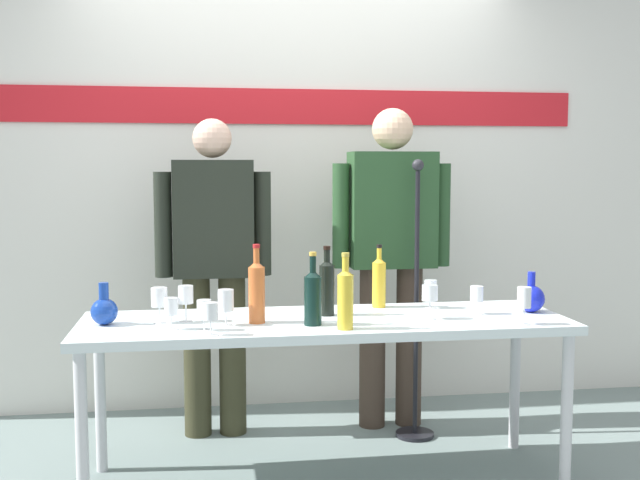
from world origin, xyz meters
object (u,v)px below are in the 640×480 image
wine_bottle_0 (313,295)px  wine_glass_left_4 (211,312)px  presenter_left (214,257)px  microphone_stand (416,347)px  wine_glass_left_2 (204,309)px  wine_bottle_1 (345,296)px  wine_glass_right_0 (524,298)px  wine_glass_right_1 (477,295)px  wine_glass_right_2 (430,294)px  wine_glass_right_3 (431,289)px  decanter_blue_right (531,298)px  wine_bottle_4 (327,285)px  wine_bottle_2 (379,281)px  wine_glass_left_1 (159,298)px  display_table (325,332)px  wine_glass_left_3 (226,301)px  presenter_right (392,244)px  wine_glass_left_0 (186,295)px  wine_glass_left_5 (171,307)px  decanter_blue_left (104,310)px  wine_bottle_3 (257,290)px

wine_bottle_0 → wine_glass_left_4: bearing=-161.9°
presenter_left → microphone_stand: size_ratio=1.14×
presenter_left → wine_glass_left_2: presenter_left is taller
wine_bottle_1 → wine_glass_left_4: wine_bottle_1 is taller
wine_glass_right_0 → wine_glass_right_1: 0.28m
wine_glass_right_2 → wine_glass_right_3: bearing=72.4°
wine_glass_left_2 → wine_glass_right_3: (1.05, 0.34, 0.00)m
decanter_blue_right → wine_glass_right_2: decanter_blue_right is taller
wine_bottle_4 → microphone_stand: size_ratio=0.22×
wine_bottle_2 → wine_glass_left_2: 0.92m
wine_glass_left_1 → presenter_left: bearing=70.9°
presenter_left → wine_glass_left_1: 0.74m
presenter_left → wine_bottle_1: size_ratio=5.22×
display_table → wine_bottle_0: 0.24m
wine_bottle_2 → wine_glass_right_3: size_ratio=2.23×
wine_glass_left_1 → wine_glass_left_2: wine_glass_left_1 is taller
wine_glass_left_3 → presenter_right: bearing=40.9°
decanter_blue_right → wine_glass_left_0: 1.56m
wine_bottle_1 → wine_glass_left_5: wine_bottle_1 is taller
wine_bottle_1 → wine_glass_left_0: bearing=158.5°
wine_bottle_2 → wine_glass_left_5: size_ratio=2.27×
wine_bottle_2 → wine_glass_left_3: wine_bottle_2 is taller
wine_glass_left_1 → decanter_blue_right: bearing=-0.0°
decanter_blue_left → presenter_right: (1.41, 0.69, 0.19)m
wine_bottle_2 → wine_glass_right_3: (0.23, -0.06, -0.03)m
wine_bottle_3 → wine_bottle_4: wine_bottle_3 is taller
wine_bottle_1 → wine_glass_left_1: 0.80m
display_table → presenter_left: (-0.47, 0.70, 0.26)m
wine_bottle_2 → decanter_blue_right: bearing=-19.0°
presenter_right → wine_glass_left_3: 1.21m
wine_glass_right_3 → microphone_stand: microphone_stand is taller
decanter_blue_right → wine_glass_left_4: decanter_blue_right is taller
presenter_left → wine_bottle_1: bearing=-61.0°
decanter_blue_left → decanter_blue_right: size_ratio=0.96×
wine_bottle_0 → wine_glass_right_1: 0.78m
decanter_blue_left → wine_glass_right_3: decanter_blue_left is taller
decanter_blue_right → wine_glass_left_3: size_ratio=1.22×
wine_glass_left_1 → wine_glass_left_5: size_ratio=1.16×
decanter_blue_left → presenter_right: bearing=26.2°
presenter_left → wine_bottle_3: (0.17, -0.75, -0.06)m
wine_bottle_4 → display_table: bearing=-104.5°
wine_glass_left_2 → wine_glass_left_3: (0.09, 0.09, 0.02)m
wine_glass_left_4 → decanter_blue_right: bearing=10.7°
wine_glass_right_3 → presenter_right: bearing=96.2°
display_table → wine_bottle_1: size_ratio=6.73×
wine_glass_left_2 → wine_glass_right_3: bearing=18.1°
decanter_blue_right → wine_glass_right_2: 0.52m
wine_glass_left_0 → wine_glass_right_2: wine_glass_left_0 is taller
decanter_blue_right → wine_glass_right_1: decanter_blue_right is taller
display_table → wine_glass_right_2: size_ratio=14.06×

